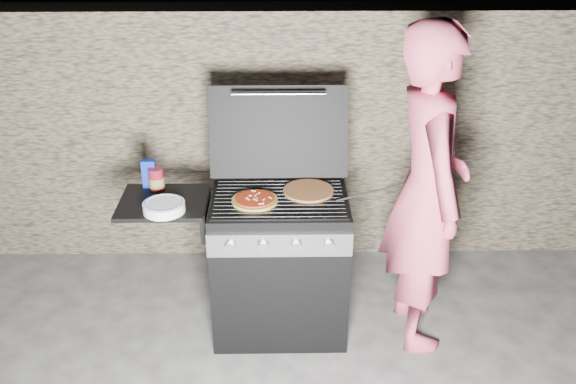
{
  "coord_description": "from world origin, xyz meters",
  "views": [
    {
      "loc": [
        -0.0,
        -3.29,
        2.59
      ],
      "look_at": [
        0.05,
        0.0,
        0.95
      ],
      "focal_mm": 40.0,
      "sensor_mm": 36.0,
      "label": 1
    }
  ],
  "objects_px": {
    "sauce_jar": "(156,179)",
    "person": "(427,191)",
    "gas_grill": "(239,265)",
    "pizza_topped": "(255,200)"
  },
  "relations": [
    {
      "from": "gas_grill",
      "to": "sauce_jar",
      "type": "distance_m",
      "value": 0.72
    },
    {
      "from": "pizza_topped",
      "to": "person",
      "type": "relative_size",
      "value": 0.13
    },
    {
      "from": "gas_grill",
      "to": "sauce_jar",
      "type": "bearing_deg",
      "value": 163.14
    },
    {
      "from": "pizza_topped",
      "to": "sauce_jar",
      "type": "distance_m",
      "value": 0.62
    },
    {
      "from": "sauce_jar",
      "to": "person",
      "type": "xyz_separation_m",
      "value": [
        1.57,
        -0.19,
        0.0
      ]
    },
    {
      "from": "sauce_jar",
      "to": "person",
      "type": "relative_size",
      "value": 0.07
    },
    {
      "from": "pizza_topped",
      "to": "person",
      "type": "distance_m",
      "value": 0.98
    },
    {
      "from": "gas_grill",
      "to": "sauce_jar",
      "type": "height_order",
      "value": "sauce_jar"
    },
    {
      "from": "gas_grill",
      "to": "person",
      "type": "bearing_deg",
      "value": -2.27
    },
    {
      "from": "pizza_topped",
      "to": "sauce_jar",
      "type": "bearing_deg",
      "value": 162.02
    }
  ]
}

